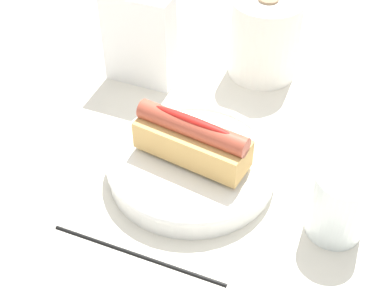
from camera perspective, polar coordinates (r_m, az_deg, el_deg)
name	(u,v)px	position (r m, az deg, el deg)	size (l,w,h in m)	color
ground_plane	(208,171)	(0.73, 1.69, -2.84)	(2.40, 2.40, 0.00)	silver
serving_bowl	(192,164)	(0.71, 0.00, -2.15)	(0.23, 0.23, 0.04)	white
hotdog_front	(192,139)	(0.68, 0.00, 0.49)	(0.15, 0.06, 0.06)	tan
water_glass	(338,206)	(0.66, 15.17, -6.35)	(0.07, 0.07, 0.09)	white
paper_towel_roll	(265,38)	(0.88, 7.65, 11.02)	(0.11, 0.11, 0.13)	white
napkin_box	(139,39)	(0.86, -5.57, 10.96)	(0.11, 0.04, 0.15)	white
chopstick_near	(137,254)	(0.64, -5.77, -11.46)	(0.01, 0.01, 0.22)	black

